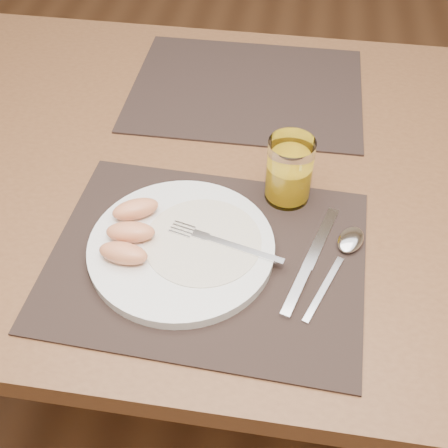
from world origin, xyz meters
TOP-DOWN VIEW (x-y plane):
  - ground at (0.00, 0.00)m, footprint 5.00×5.00m
  - table at (0.00, 0.00)m, footprint 1.40×0.90m
  - placemat_near at (-0.00, -0.22)m, footprint 0.46×0.37m
  - placemat_far at (-0.00, 0.22)m, footprint 0.45×0.35m
  - plate at (-0.04, -0.21)m, footprint 0.27×0.27m
  - plate_dressing at (-0.01, -0.20)m, footprint 0.17×0.17m
  - fork at (0.01, -0.20)m, footprint 0.17×0.06m
  - knife at (0.14, -0.22)m, footprint 0.08×0.22m
  - spoon at (0.20, -0.17)m, footprint 0.09×0.19m
  - juice_glass at (0.10, -0.07)m, footprint 0.07×0.07m
  - grapefruit_wedges at (-0.12, -0.21)m, footprint 0.08×0.14m

SIDE VIEW (x-z plane):
  - ground at x=0.00m, z-range 0.00..0.00m
  - table at x=0.00m, z-range 0.29..1.04m
  - placemat_near at x=0.00m, z-range 0.75..0.75m
  - placemat_far at x=0.00m, z-range 0.75..0.75m
  - knife at x=0.14m, z-range 0.75..0.76m
  - spoon at x=0.20m, z-range 0.75..0.77m
  - plate at x=-0.04m, z-range 0.75..0.77m
  - plate_dressing at x=-0.01m, z-range 0.77..0.77m
  - fork at x=0.01m, z-range 0.77..0.77m
  - grapefruit_wedges at x=-0.12m, z-range 0.77..0.80m
  - juice_glass at x=0.10m, z-range 0.75..0.86m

